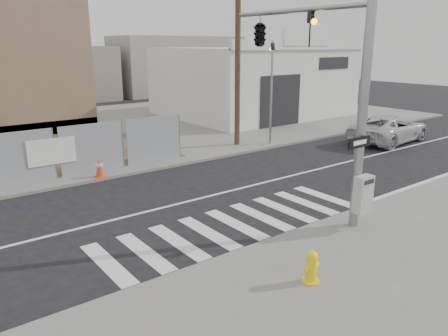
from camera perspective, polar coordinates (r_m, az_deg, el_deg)
ground at (r=14.95m, az=-4.49°, el=-4.33°), size 100.00×100.00×0.00m
sidewalk_far at (r=27.39m, az=-20.66°, el=4.11°), size 50.00×20.00×0.12m
signal_pole at (r=14.03m, az=8.70°, el=14.19°), size 0.96×5.87×7.00m
far_signal_pole at (r=22.68m, az=6.25°, el=11.54°), size 0.16×0.20×5.60m
concrete_wall_right at (r=26.92m, az=-22.43°, el=10.90°), size 5.50×1.30×8.00m
auto_shop at (r=32.95m, az=3.78°, el=11.25°), size 12.00×10.20×5.95m
utility_pole_right at (r=22.31m, az=1.81°, el=15.98°), size 1.60×0.28×10.00m
fire_hydrant at (r=9.91m, az=11.31°, el=-12.50°), size 0.50×0.50×0.74m
suv at (r=25.46m, az=20.78°, el=4.84°), size 5.52×2.93×1.48m
traffic_cone_d at (r=17.79m, az=-15.96°, el=-0.00°), size 0.44×0.44×0.73m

